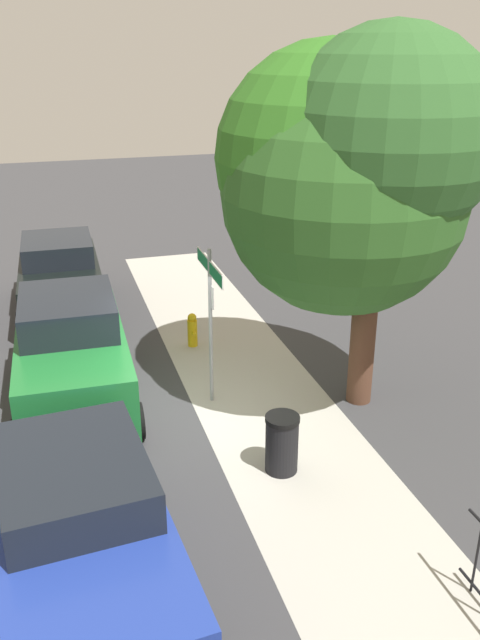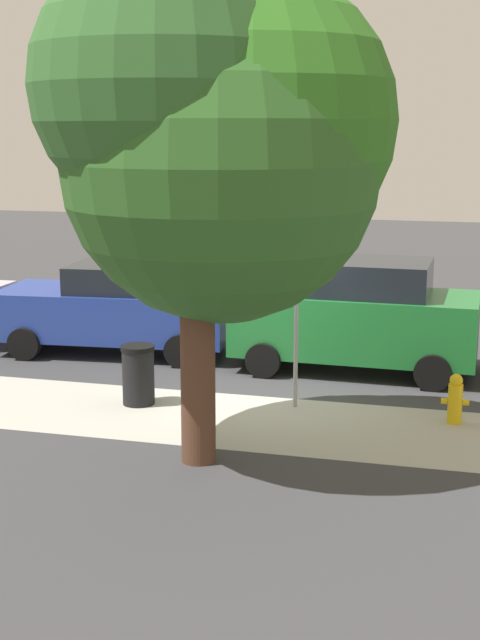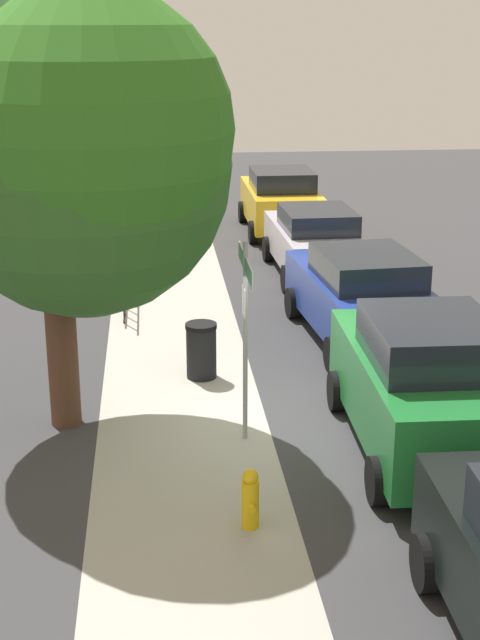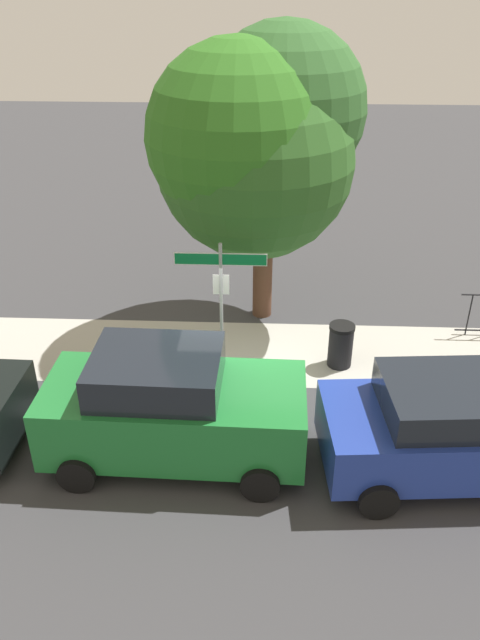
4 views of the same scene
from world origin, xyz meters
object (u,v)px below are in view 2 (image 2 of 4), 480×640
at_px(street_sign, 297,276).
at_px(shade_tree, 218,131).
at_px(car_blue, 119,307).
at_px(fire_hydrant, 455,399).
at_px(car_green, 358,316).
at_px(trash_bin, 138,375).

xyz_separation_m(street_sign, shade_tree, (0.62, 2.27, 2.23)).
xyz_separation_m(car_blue, fire_hydrant, (-6.64, 2.88, -0.53)).
bearing_deg(car_blue, shade_tree, 120.84).
height_order(car_green, car_blue, car_green).
relative_size(street_sign, fire_hydrant, 3.85).
relative_size(street_sign, shade_tree, 0.45).
height_order(car_green, trash_bin, car_green).
distance_m(shade_tree, car_green, 5.96).
height_order(shade_tree, trash_bin, shade_tree).
bearing_deg(trash_bin, car_green, -136.76).
relative_size(shade_tree, car_green, 1.50).
relative_size(car_blue, fire_hydrant, 6.08).
xyz_separation_m(street_sign, fire_hydrant, (-2.51, 0.20, -1.76)).
bearing_deg(fire_hydrant, shade_tree, 33.48).
relative_size(car_green, trash_bin, 4.54).
xyz_separation_m(street_sign, car_green, (-0.67, -2.48, -1.12)).
xyz_separation_m(car_green, trash_bin, (3.17, 2.98, -0.53)).
relative_size(street_sign, car_blue, 0.63).
distance_m(car_green, fire_hydrant, 3.32).
bearing_deg(trash_bin, shade_tree, 136.69).
distance_m(car_green, trash_bin, 4.39).
bearing_deg(fire_hydrant, street_sign, -4.52).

